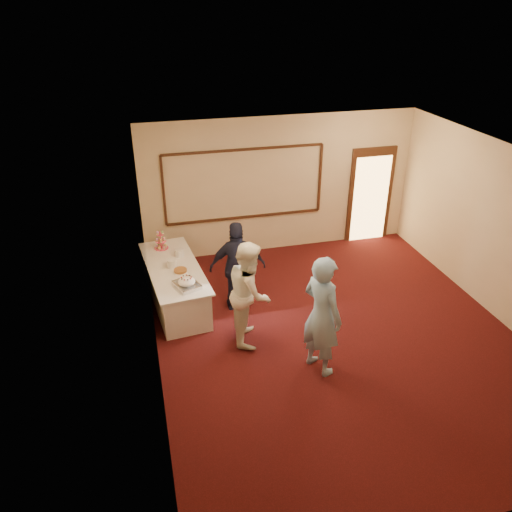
{
  "coord_description": "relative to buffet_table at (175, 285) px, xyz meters",
  "views": [
    {
      "loc": [
        -3.04,
        -6.32,
        5.18
      ],
      "look_at": [
        -1.15,
        1.09,
        1.15
      ],
      "focal_mm": 35.0,
      "sensor_mm": 36.0,
      "label": 1
    }
  ],
  "objects": [
    {
      "name": "floor",
      "position": [
        2.54,
        -1.75,
        -0.39
      ],
      "size": [
        7.0,
        7.0,
        0.0
      ],
      "primitive_type": "plane",
      "color": "black",
      "rests_on": "ground"
    },
    {
      "name": "room_walls",
      "position": [
        2.54,
        -1.75,
        1.64
      ],
      "size": [
        6.04,
        7.04,
        3.02
      ],
      "color": "beige",
      "rests_on": "floor"
    },
    {
      "name": "wall_molding",
      "position": [
        1.74,
        1.72,
        1.21
      ],
      "size": [
        3.45,
        0.04,
        1.55
      ],
      "color": "black",
      "rests_on": "room_walls"
    },
    {
      "name": "doorway",
      "position": [
        4.69,
        1.71,
        0.69
      ],
      "size": [
        1.05,
        0.07,
        2.2
      ],
      "color": "black",
      "rests_on": "floor"
    },
    {
      "name": "buffet_table",
      "position": [
        0.0,
        0.0,
        0.0
      ],
      "size": [
        1.16,
        2.44,
        0.77
      ],
      "color": "white",
      "rests_on": "floor"
    },
    {
      "name": "pavlova_tray",
      "position": [
        0.15,
        -0.76,
        0.46
      ],
      "size": [
        0.48,
        0.54,
        0.18
      ],
      "color": "silver",
      "rests_on": "buffet_table"
    },
    {
      "name": "cupcake_stand",
      "position": [
        -0.15,
        0.81,
        0.52
      ],
      "size": [
        0.27,
        0.27,
        0.4
      ],
      "color": "#ED4668",
      "rests_on": "buffet_table"
    },
    {
      "name": "plate_stack_a",
      "position": [
        -0.02,
        0.0,
        0.46
      ],
      "size": [
        0.18,
        0.18,
        0.15
      ],
      "color": "white",
      "rests_on": "buffet_table"
    },
    {
      "name": "plate_stack_b",
      "position": [
        0.16,
        0.39,
        0.46
      ],
      "size": [
        0.18,
        0.18,
        0.15
      ],
      "color": "white",
      "rests_on": "buffet_table"
    },
    {
      "name": "tart",
      "position": [
        0.1,
        -0.23,
        0.41
      ],
      "size": [
        0.27,
        0.27,
        0.06
      ],
      "color": "white",
      "rests_on": "buffet_table"
    },
    {
      "name": "man",
      "position": [
        1.95,
        -2.4,
        0.59
      ],
      "size": [
        0.72,
        0.84,
        1.95
      ],
      "primitive_type": "imported",
      "rotation": [
        0.0,
        0.0,
        2.0
      ],
      "color": "#95C7F1",
      "rests_on": "floor"
    },
    {
      "name": "woman",
      "position": [
        1.1,
        -1.38,
        0.5
      ],
      "size": [
        0.86,
        1.0,
        1.78
      ],
      "primitive_type": "imported",
      "rotation": [
        0.0,
        0.0,
        1.34
      ],
      "color": "white",
      "rests_on": "floor"
    },
    {
      "name": "guest",
      "position": [
        1.1,
        -0.45,
        0.47
      ],
      "size": [
        1.05,
        0.54,
        1.72
      ],
      "primitive_type": "imported",
      "rotation": [
        0.0,
        0.0,
        3.01
      ],
      "color": "black",
      "rests_on": "floor"
    },
    {
      "name": "camera_flash",
      "position": [
        1.3,
        -0.73,
        0.87
      ],
      "size": [
        0.08,
        0.05,
        0.05
      ],
      "primitive_type": "cube",
      "rotation": [
        0.0,
        0.0,
        0.21
      ],
      "color": "white",
      "rests_on": "guest"
    }
  ]
}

